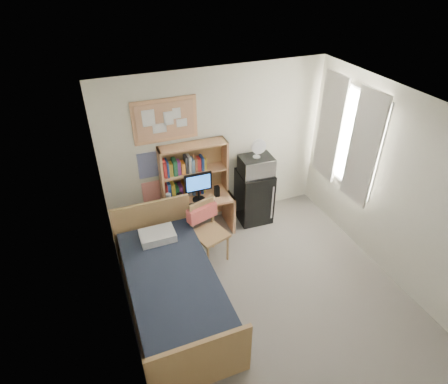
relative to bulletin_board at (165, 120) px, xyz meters
name	(u,v)px	position (x,y,z in m)	size (l,w,h in m)	color
floor	(273,304)	(0.78, -2.08, -1.93)	(3.60, 4.20, 0.02)	gray
ceiling	(293,122)	(0.78, -2.08, 0.68)	(3.60, 4.20, 0.02)	white
wall_back	(217,150)	(0.78, 0.02, -0.62)	(3.60, 0.04, 2.60)	white
wall_left	(122,270)	(-1.02, -2.08, -0.62)	(0.04, 4.20, 2.60)	white
wall_right	(404,195)	(2.58, -2.08, -0.62)	(0.04, 4.20, 2.60)	white
window_unit	(347,137)	(2.53, -0.88, -0.32)	(0.10, 1.40, 1.70)	white
curtain_left	(363,149)	(2.50, -1.28, -0.32)	(0.04, 0.55, 1.70)	silver
curtain_right	(330,128)	(2.50, -0.48, -0.32)	(0.04, 0.55, 1.70)	silver
bulletin_board	(165,120)	(0.00, 0.00, 0.00)	(0.94, 0.03, 0.64)	tan
poster_wave	(148,165)	(-0.32, 0.01, -0.67)	(0.30, 0.01, 0.42)	navy
poster_japan	(151,192)	(-0.32, 0.01, -1.14)	(0.28, 0.01, 0.36)	red
desk	(199,215)	(0.34, -0.28, -1.58)	(1.08, 0.54, 0.68)	tan
desk_chair	(210,234)	(0.31, -0.96, -1.44)	(0.48, 0.48, 0.97)	tan
mini_fridge	(254,196)	(1.34, -0.27, -1.47)	(0.53, 0.53, 0.91)	black
bed	(174,292)	(-0.46, -1.67, -1.62)	(1.09, 2.18, 0.60)	black
hutch	(194,170)	(0.35, -0.13, -0.81)	(1.05, 0.27, 0.86)	tan
monitor	(198,188)	(0.34, -0.34, -1.02)	(0.43, 0.03, 0.45)	black
keyboard	(202,204)	(0.34, -0.48, -1.23)	(0.42, 0.13, 0.02)	black
speaker_left	(180,199)	(0.04, -0.34, -1.15)	(0.08, 0.08, 0.19)	black
speaker_right	(217,191)	(0.64, -0.35, -1.15)	(0.07, 0.07, 0.18)	black
water_bottle	(169,201)	(-0.14, -0.38, -1.12)	(0.07, 0.07, 0.25)	white
hoodie	(202,212)	(0.25, -0.77, -1.17)	(0.46, 0.14, 0.22)	#E85F58
microwave	(256,165)	(1.34, -0.29, -0.86)	(0.51, 0.39, 0.30)	#BBBCC0
desk_fan	(257,149)	(1.34, -0.29, -0.57)	(0.24, 0.24, 0.29)	white
pillow	(158,236)	(-0.45, -0.92, -1.26)	(0.47, 0.33, 0.11)	white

